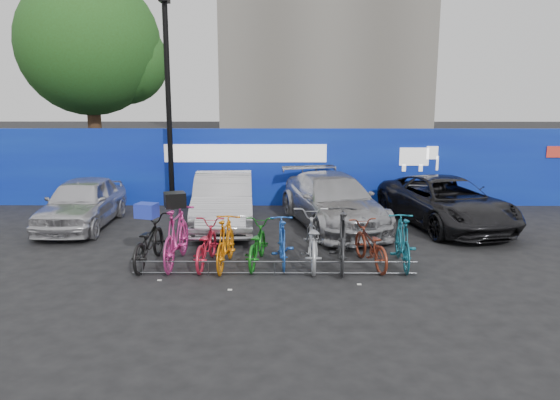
{
  "coord_description": "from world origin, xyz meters",
  "views": [
    {
      "loc": [
        0.17,
        -10.81,
        3.61
      ],
      "look_at": [
        0.09,
        2.0,
        0.98
      ],
      "focal_mm": 35.0,
      "sensor_mm": 36.0,
      "label": 1
    }
  ],
  "objects_px": {
    "tree": "(96,48)",
    "bike_6": "(312,239)",
    "bike_rack": "(274,267)",
    "bike_2": "(206,244)",
    "bike_9": "(403,241)",
    "bike_5": "(282,242)",
    "car_3": "(446,202)",
    "bike_0": "(148,241)",
    "bike_3": "(226,242)",
    "bike_7": "(343,238)",
    "bike_4": "(257,244)",
    "lamppost": "(168,100)",
    "car_0": "(82,202)",
    "car_1": "(224,201)",
    "bike_8": "(370,245)",
    "bike_1": "(176,236)",
    "car_2": "(333,201)"
  },
  "relations": [
    {
      "from": "bike_0",
      "to": "bike_6",
      "type": "xyz_separation_m",
      "value": [
        3.39,
        0.02,
        0.04
      ]
    },
    {
      "from": "bike_8",
      "to": "bike_2",
      "type": "bearing_deg",
      "value": -13.22
    },
    {
      "from": "tree",
      "to": "bike_2",
      "type": "bearing_deg",
      "value": -61.97
    },
    {
      "from": "bike_6",
      "to": "bike_8",
      "type": "bearing_deg",
      "value": 176.95
    },
    {
      "from": "bike_rack",
      "to": "bike_6",
      "type": "relative_size",
      "value": 2.68
    },
    {
      "from": "car_1",
      "to": "bike_7",
      "type": "height_order",
      "value": "car_1"
    },
    {
      "from": "car_2",
      "to": "bike_6",
      "type": "bearing_deg",
      "value": -116.67
    },
    {
      "from": "bike_2",
      "to": "bike_8",
      "type": "bearing_deg",
      "value": -175.69
    },
    {
      "from": "car_3",
      "to": "bike_3",
      "type": "relative_size",
      "value": 2.65
    },
    {
      "from": "lamppost",
      "to": "bike_rack",
      "type": "bearing_deg",
      "value": -61.93
    },
    {
      "from": "car_2",
      "to": "bike_2",
      "type": "relative_size",
      "value": 2.72
    },
    {
      "from": "bike_rack",
      "to": "bike_2",
      "type": "bearing_deg",
      "value": 156.79
    },
    {
      "from": "bike_1",
      "to": "bike_3",
      "type": "bearing_deg",
      "value": 173.47
    },
    {
      "from": "bike_4",
      "to": "bike_8",
      "type": "distance_m",
      "value": 2.34
    },
    {
      "from": "bike_7",
      "to": "bike_4",
      "type": "bearing_deg",
      "value": 0.4
    },
    {
      "from": "tree",
      "to": "car_0",
      "type": "distance_m",
      "value": 8.3
    },
    {
      "from": "bike_5",
      "to": "bike_7",
      "type": "bearing_deg",
      "value": 170.26
    },
    {
      "from": "car_3",
      "to": "bike_2",
      "type": "xyz_separation_m",
      "value": [
        -5.91,
        -3.35,
        -0.19
      ]
    },
    {
      "from": "tree",
      "to": "car_1",
      "type": "distance_m",
      "value": 9.73
    },
    {
      "from": "lamppost",
      "to": "bike_9",
      "type": "xyz_separation_m",
      "value": [
        5.82,
        -5.41,
        -2.74
      ]
    },
    {
      "from": "tree",
      "to": "bike_5",
      "type": "relative_size",
      "value": 4.68
    },
    {
      "from": "tree",
      "to": "bike_2",
      "type": "distance_m",
      "value": 12.28
    },
    {
      "from": "bike_3",
      "to": "bike_6",
      "type": "distance_m",
      "value": 1.77
    },
    {
      "from": "car_1",
      "to": "bike_6",
      "type": "xyz_separation_m",
      "value": [
        2.16,
        -3.15,
        -0.16
      ]
    },
    {
      "from": "bike_0",
      "to": "bike_9",
      "type": "relative_size",
      "value": 1.08
    },
    {
      "from": "bike_3",
      "to": "bike_5",
      "type": "xyz_separation_m",
      "value": [
        1.16,
        0.17,
        -0.03
      ]
    },
    {
      "from": "bike_rack",
      "to": "bike_8",
      "type": "bearing_deg",
      "value": 16.84
    },
    {
      "from": "bike_5",
      "to": "bike_6",
      "type": "height_order",
      "value": "bike_6"
    },
    {
      "from": "bike_4",
      "to": "bike_7",
      "type": "xyz_separation_m",
      "value": [
        1.76,
        -0.15,
        0.16
      ]
    },
    {
      "from": "bike_rack",
      "to": "bike_9",
      "type": "height_order",
      "value": "bike_9"
    },
    {
      "from": "bike_9",
      "to": "bike_5",
      "type": "bearing_deg",
      "value": 1.55
    },
    {
      "from": "bike_6",
      "to": "bike_9",
      "type": "bearing_deg",
      "value": 178.11
    },
    {
      "from": "bike_7",
      "to": "bike_8",
      "type": "height_order",
      "value": "bike_7"
    },
    {
      "from": "bike_0",
      "to": "bike_1",
      "type": "bearing_deg",
      "value": -175.13
    },
    {
      "from": "bike_2",
      "to": "bike_0",
      "type": "bearing_deg",
      "value": 2.73
    },
    {
      "from": "car_0",
      "to": "bike_1",
      "type": "height_order",
      "value": "car_0"
    },
    {
      "from": "tree",
      "to": "car_1",
      "type": "relative_size",
      "value": 1.83
    },
    {
      "from": "tree",
      "to": "car_2",
      "type": "distance_m",
      "value": 11.54
    },
    {
      "from": "lamppost",
      "to": "car_2",
      "type": "xyz_separation_m",
      "value": [
        4.68,
        -2.11,
        -2.58
      ]
    },
    {
      "from": "car_3",
      "to": "bike_0",
      "type": "distance_m",
      "value": 7.85
    },
    {
      "from": "bike_3",
      "to": "bike_9",
      "type": "relative_size",
      "value": 0.99
    },
    {
      "from": "car_1",
      "to": "bike_5",
      "type": "bearing_deg",
      "value": -68.02
    },
    {
      "from": "bike_2",
      "to": "bike_3",
      "type": "bearing_deg",
      "value": 168.93
    },
    {
      "from": "car_3",
      "to": "bike_1",
      "type": "distance_m",
      "value": 7.32
    },
    {
      "from": "car_0",
      "to": "bike_6",
      "type": "bearing_deg",
      "value": -28.74
    },
    {
      "from": "bike_2",
      "to": "bike_3",
      "type": "relative_size",
      "value": 0.99
    },
    {
      "from": "tree",
      "to": "bike_6",
      "type": "bearing_deg",
      "value": -52.98
    },
    {
      "from": "bike_6",
      "to": "bike_4",
      "type": "bearing_deg",
      "value": 0.19
    },
    {
      "from": "car_0",
      "to": "bike_4",
      "type": "bearing_deg",
      "value": -34.08
    },
    {
      "from": "bike_rack",
      "to": "car_0",
      "type": "relative_size",
      "value": 1.45
    }
  ]
}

